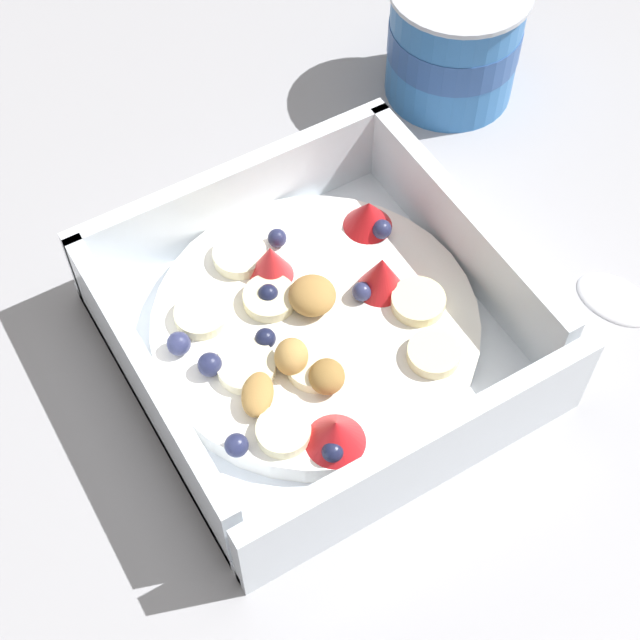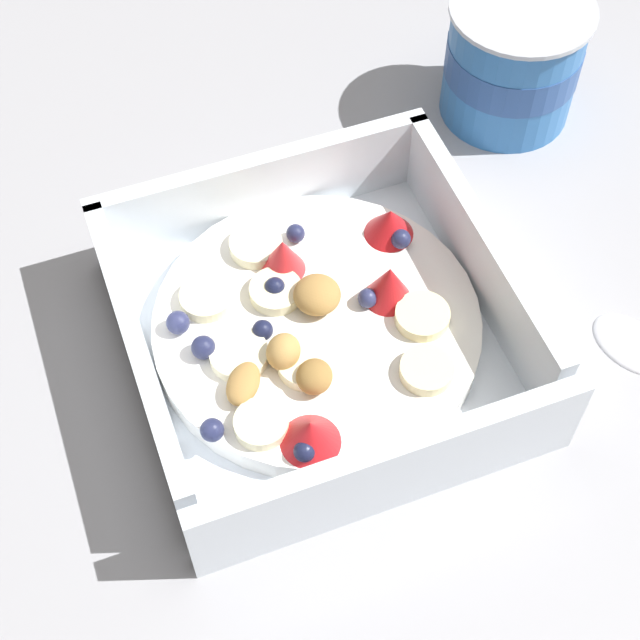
% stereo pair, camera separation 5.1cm
% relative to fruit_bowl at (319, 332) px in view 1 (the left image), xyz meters
% --- Properties ---
extents(ground_plane, '(2.40, 2.40, 0.00)m').
position_rel_fruit_bowl_xyz_m(ground_plane, '(-0.01, 0.00, -0.02)').
color(ground_plane, '#9E9EA3').
extents(fruit_bowl, '(0.20, 0.20, 0.06)m').
position_rel_fruit_bowl_xyz_m(fruit_bowl, '(0.00, 0.00, 0.00)').
color(fruit_bowl, white).
rests_on(fruit_bowl, ground).
extents(yogurt_cup, '(0.09, 0.09, 0.08)m').
position_rel_fruit_bowl_xyz_m(yogurt_cup, '(0.18, 0.14, 0.02)').
color(yogurt_cup, '#3370B7').
rests_on(yogurt_cup, ground).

